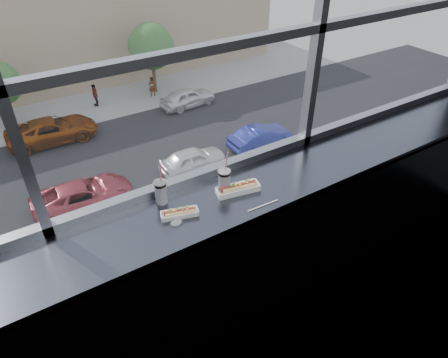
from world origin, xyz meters
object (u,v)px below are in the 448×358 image
car_far_c (187,94)px  car_near_d (193,156)px  tree_right (151,46)px  hotdog_tray_left (180,213)px  hotdog_tray_right (238,188)px  soda_cup_right (224,180)px  loose_straw (263,205)px  pedestrian_d (152,85)px  pedestrian_c (95,93)px  soda_cup_left (161,191)px  car_near_c (82,191)px  car_far_b (51,127)px  wrapper (176,223)px  car_near_e (260,134)px

car_far_c → car_near_d: car_far_c is taller
tree_right → hotdog_tray_left: bearing=-111.6°
hotdog_tray_left → hotdog_tray_right: bearing=18.6°
soda_cup_right → loose_straw: 0.31m
pedestrian_d → tree_right: size_ratio=0.35×
hotdog_tray_left → soda_cup_right: 0.38m
pedestrian_c → car_near_d: bearing=10.4°
hotdog_tray_right → soda_cup_left: 0.52m
pedestrian_c → car_near_c: bearing=-20.2°
car_near_d → hotdog_tray_left: bearing=153.7°
soda_cup_left → loose_straw: soda_cup_left is taller
loose_straw → pedestrian_d: bearing=72.1°
car_far_b → tree_right: size_ratio=1.13×
car_far_c → car_near_c: size_ratio=1.04×
loose_straw → tree_right: loose_straw is taller
hotdog_tray_left → car_near_d: (8.33, 16.29, -11.14)m
car_near_c → hotdog_tray_right: bearing=177.8°
car_far_c → car_near_c: 13.18m
hotdog_tray_right → tree_right: hotdog_tray_right is taller
hotdog_tray_right → loose_straw: size_ratio=1.35×
car_far_c → car_near_d: (-3.86, -8.00, -0.07)m
car_near_c → tree_right: (9.49, 12.00, 2.82)m
car_far_c → pedestrian_d: (-1.55, 3.32, -0.04)m
loose_straw → wrapper: size_ratio=2.65×
car_near_c → car_far_c: bearing=-50.3°
hotdog_tray_right → hotdog_tray_left: bearing=-167.5°
car_near_d → car_far_b: 10.22m
hotdog_tray_right → car_near_e: (12.87, 16.27, -11.11)m
wrapper → car_far_b: 26.78m
soda_cup_right → loose_straw: bearing=-64.6°
hotdog_tray_right → tree_right: 31.37m
car_near_d → pedestrian_d: (2.30, 11.32, 0.04)m
hotdog_tray_left → soda_cup_right: (0.37, 0.07, 0.07)m
hotdog_tray_right → pedestrian_c: bearing=89.4°
hotdog_tray_right → car_near_d: bearing=74.9°
pedestrian_c → hotdog_tray_right: bearing=-11.4°
hotdog_tray_left → loose_straw: hotdog_tray_left is taller
hotdog_tray_left → hotdog_tray_right: (0.45, 0.01, 0.01)m
wrapper → pedestrian_d: wrapper is taller
pedestrian_c → loose_straw: bearing=-11.2°
pedestrian_c → tree_right: bearing=89.9°
hotdog_tray_left → car_near_e: size_ratio=0.04×
soda_cup_right → car_far_c: (11.82, 24.22, -11.13)m
loose_straw → car_near_e: loose_straw is taller
car_far_b → loose_straw: bearing=178.9°
wrapper → pedestrian_c: size_ratio=0.04×
soda_cup_right → hotdog_tray_right: bearing=-35.6°
soda_cup_left → car_near_c: size_ratio=0.05×
car_far_c → car_near_e: bearing=-176.7°
loose_straw → car_near_e: bearing=54.3°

